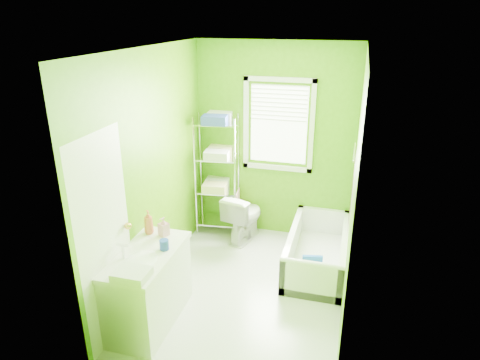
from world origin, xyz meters
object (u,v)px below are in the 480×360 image
(bathtub, at_px, (317,255))
(toilet, at_px, (244,216))
(vanity, at_px, (148,285))
(wire_shelf_unit, at_px, (219,162))

(bathtub, relative_size, toilet, 2.16)
(bathtub, distance_m, vanity, 2.10)
(bathtub, bearing_deg, vanity, -136.27)
(toilet, height_order, wire_shelf_unit, wire_shelf_unit)
(toilet, relative_size, wire_shelf_unit, 0.40)
(vanity, bearing_deg, wire_shelf_unit, 87.66)
(bathtub, relative_size, vanity, 1.42)
(toilet, bearing_deg, vanity, 89.24)
(bathtub, xyz_separation_m, wire_shelf_unit, (-1.42, 0.57, 0.88))
(bathtub, relative_size, wire_shelf_unit, 0.87)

